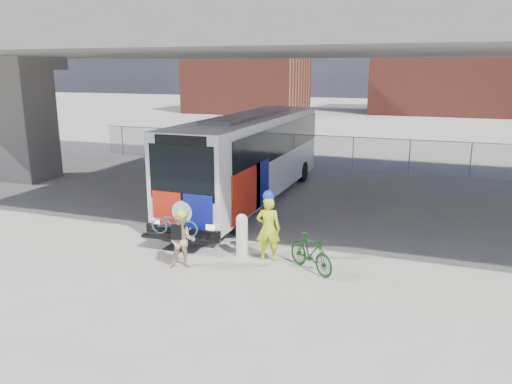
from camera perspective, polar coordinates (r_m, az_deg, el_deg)
The scene contains 9 objects.
ground at distance 17.16m, azimuth 0.88°, elevation -4.66°, with size 160.00×160.00×0.00m, color #9E9991.
bus at distance 21.01m, azimuth -0.60°, elevation 4.73°, with size 2.67×12.90×3.69m.
overpass at distance 20.11m, azimuth 4.91°, elevation 16.95°, with size 40.00×16.00×7.95m.
chainlink_fence at distance 28.17m, azimuth 9.05°, elevation 5.51°, with size 30.00×0.06×30.00m.
brick_buildings at distance 63.71m, azimuth 16.95°, elevation 13.33°, with size 54.00×22.00×12.00m.
bollard at distance 14.85m, azimuth -1.63°, elevation -4.79°, with size 0.34×0.34×1.32m.
cyclist_hivis at distance 14.48m, azimuth 1.42°, elevation -4.01°, with size 0.77×0.58×2.10m.
cyclist_tan at distance 14.13m, azimuth -8.47°, elevation -5.52°, with size 0.93×0.84×1.71m.
bike_parked at distance 13.94m, azimuth 6.28°, elevation -6.91°, with size 0.50×1.78×1.07m, color #133E15.
Camera 1 is at (5.37, -15.35, 5.48)m, focal length 35.00 mm.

